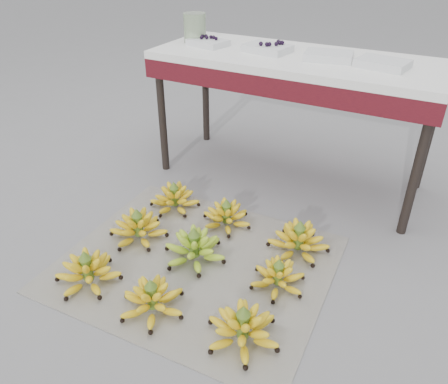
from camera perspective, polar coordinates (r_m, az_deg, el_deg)
The scene contains 17 objects.
ground at distance 2.17m, azimuth -4.08°, elevation -8.92°, with size 60.00×60.00×0.00m, color gray.
newspaper_mat at distance 2.15m, azimuth -3.66°, elevation -9.30°, with size 1.25×1.05×0.01m, color beige.
bunch_front_left at distance 2.10m, azimuth -17.38°, elevation -9.90°, with size 0.32×0.32×0.18m.
bunch_front_center at distance 1.91m, azimuth -9.36°, elevation -13.72°, with size 0.37×0.37×0.17m.
bunch_front_right at distance 1.77m, azimuth 2.50°, elevation -17.36°, with size 0.33×0.33×0.18m.
bunch_mid_left at distance 2.31m, azimuth -11.13°, elevation -4.64°, with size 0.31×0.31×0.18m.
bunch_mid_center at distance 2.13m, azimuth -3.88°, elevation -7.34°, with size 0.37×0.37×0.19m.
bunch_mid_right at distance 2.01m, azimuth 7.06°, elevation -10.93°, with size 0.32×0.32×0.16m.
bunch_back_left at distance 2.52m, azimuth -6.46°, elevation -0.88°, with size 0.35×0.35×0.17m.
bunch_back_center at distance 2.36m, azimuth 0.32°, elevation -3.16°, with size 0.33×0.33×0.16m.
bunch_back_right at distance 2.21m, azimuth 9.70°, elevation -6.29°, with size 0.34×0.34×0.18m.
vendor_table at distance 2.62m, azimuth 9.28°, elevation 15.30°, with size 1.63×0.65×0.78m.
tray_far_left at distance 2.79m, azimuth -2.10°, elevation 18.95°, with size 0.25×0.21×0.06m.
tray_left at distance 2.65m, azimuth 5.71°, elevation 18.21°, with size 0.28×0.22×0.06m.
tray_right at distance 2.53m, azimuth 13.51°, elevation 16.91°, with size 0.28×0.22×0.04m.
tray_far_right at distance 2.46m, azimuth 20.02°, elevation 15.51°, with size 0.28×0.22×0.04m.
glass_jar at distance 2.87m, azimuth -3.83°, elevation 20.61°, with size 0.14×0.14×0.17m, color beige.
Camera 1 is at (0.92, -1.38, 1.40)m, focal length 35.00 mm.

